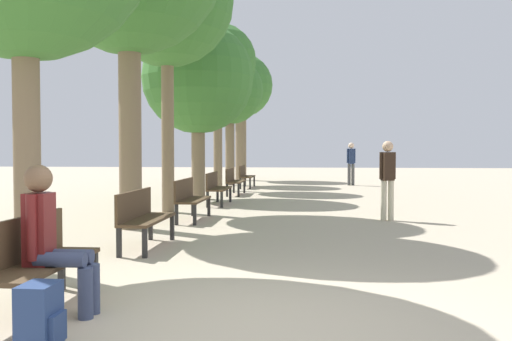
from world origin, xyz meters
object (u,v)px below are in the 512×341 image
(tree_row_2, at_px, (167,1))
(bench_row_3, at_px, (216,186))
(tree_row_6, at_px, (241,87))
(bench_row_5, at_px, (245,175))
(bench_row_1, at_px, (142,214))
(pedestrian_mid, at_px, (388,175))
(bench_row_2, at_px, (189,196))
(tree_row_5, at_px, (230,92))
(bench_row_4, at_px, (233,179))
(person_seated, at_px, (52,236))
(pedestrian_near, at_px, (351,161))
(bench_row_0, at_px, (34,256))
(tree_row_4, at_px, (218,63))
(backpack, at_px, (40,318))
(tree_row_3, at_px, (198,79))

(tree_row_2, bearing_deg, bench_row_3, 66.23)
(bench_row_3, xyz_separation_m, tree_row_6, (-0.80, 11.64, 3.80))
(bench_row_5, bearing_deg, bench_row_1, -90.00)
(tree_row_6, xyz_separation_m, pedestrian_mid, (4.79, -14.53, -3.37))
(bench_row_1, bearing_deg, bench_row_2, 90.00)
(bench_row_1, bearing_deg, tree_row_5, 93.16)
(bench_row_4, bearing_deg, person_seated, -89.02)
(pedestrian_near, height_order, pedestrian_mid, pedestrian_near)
(bench_row_0, relative_size, pedestrian_near, 0.93)
(tree_row_4, relative_size, person_seated, 4.45)
(bench_row_5, xyz_separation_m, tree_row_6, (-0.80, 5.15, 3.80))
(person_seated, bearing_deg, bench_row_0, 152.45)
(tree_row_4, bearing_deg, bench_row_1, -86.04)
(bench_row_4, distance_m, tree_row_5, 5.89)
(person_seated, bearing_deg, bench_row_4, 90.98)
(tree_row_2, xyz_separation_m, backpack, (1.34, -8.89, -4.55))
(bench_row_5, xyz_separation_m, tree_row_5, (-0.80, 1.60, 3.25))
(bench_row_0, height_order, tree_row_4, tree_row_4)
(bench_row_4, distance_m, tree_row_6, 9.25)
(bench_row_2, relative_size, bench_row_3, 1.00)
(tree_row_5, relative_size, pedestrian_near, 3.02)
(pedestrian_mid, bearing_deg, backpack, -113.78)
(bench_row_2, bearing_deg, bench_row_1, -90.00)
(person_seated, distance_m, pedestrian_near, 18.57)
(tree_row_6, relative_size, pedestrian_mid, 3.64)
(tree_row_3, xyz_separation_m, tree_row_6, (0.00, 9.97, 0.82))
(tree_row_4, xyz_separation_m, tree_row_6, (-0.00, 6.50, -0.14))
(backpack, xyz_separation_m, pedestrian_mid, (3.45, 7.83, 0.68))
(tree_row_2, distance_m, backpack, 10.08)
(backpack, bearing_deg, tree_row_4, 94.84)
(tree_row_2, relative_size, pedestrian_near, 3.73)
(bench_row_1, xyz_separation_m, person_seated, (0.23, -3.36, 0.20))
(pedestrian_near, bearing_deg, bench_row_5, -155.63)
(bench_row_1, bearing_deg, tree_row_6, 92.54)
(tree_row_6, distance_m, pedestrian_mid, 15.67)
(bench_row_1, relative_size, bench_row_3, 1.00)
(bench_row_1, distance_m, tree_row_5, 14.97)
(backpack, distance_m, pedestrian_mid, 8.58)
(bench_row_0, bearing_deg, bench_row_3, 90.00)
(bench_row_0, xyz_separation_m, bench_row_4, (0.00, 12.98, 0.00))
(bench_row_0, bearing_deg, bench_row_4, 90.00)
(bench_row_3, relative_size, tree_row_2, 0.25)
(tree_row_2, bearing_deg, bench_row_0, -84.19)
(bench_row_0, relative_size, tree_row_4, 0.27)
(tree_row_5, bearing_deg, tree_row_2, -90.00)
(bench_row_3, distance_m, tree_row_4, 6.53)
(bench_row_1, height_order, tree_row_6, tree_row_6)
(pedestrian_mid, bearing_deg, bench_row_0, -120.20)
(bench_row_1, bearing_deg, pedestrian_near, 74.79)
(person_seated, distance_m, backpack, 1.02)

